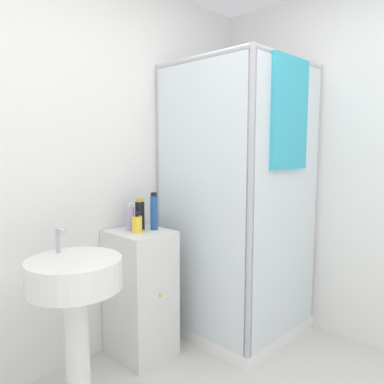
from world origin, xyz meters
TOP-DOWN VIEW (x-y plane):
  - wall_back at (0.00, 1.70)m, footprint 6.40×0.06m
  - shower_enclosure at (1.18, 1.15)m, footprint 0.86×0.89m
  - vanity_cabinet at (0.49, 1.47)m, footprint 0.35×0.42m
  - sink at (-0.11, 1.21)m, footprint 0.47×0.47m
  - soap_dispenser at (0.45, 1.43)m, footprint 0.06×0.07m
  - shampoo_bottle_tall_black at (0.53, 1.51)m, footprint 0.06×0.06m
  - shampoo_bottle_blue at (0.59, 1.43)m, footprint 0.05×0.05m
  - lotion_bottle_white at (0.47, 1.53)m, footprint 0.06×0.06m

SIDE VIEW (x-z plane):
  - vanity_cabinet at x=0.49m, z-range 0.00..0.85m
  - shower_enclosure at x=1.18m, z-range -0.42..1.56m
  - sink at x=-0.11m, z-range 0.18..1.15m
  - soap_dispenser at x=0.45m, z-range 0.83..0.97m
  - lotion_bottle_white at x=0.47m, z-range 0.83..1.02m
  - shampoo_bottle_tall_black at x=0.53m, z-range 0.84..1.05m
  - shampoo_bottle_blue at x=0.59m, z-range 0.84..1.09m
  - wall_back at x=0.00m, z-range 0.00..2.50m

